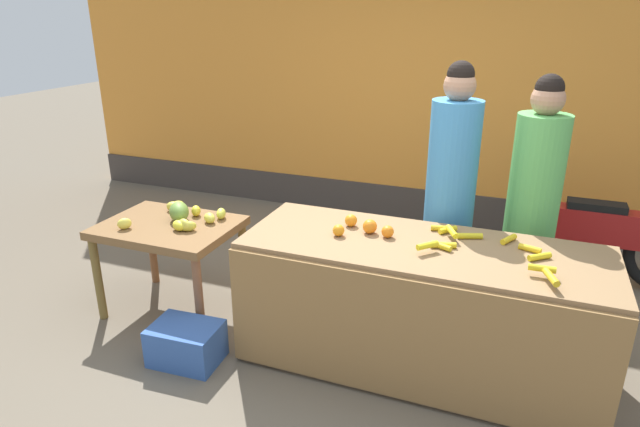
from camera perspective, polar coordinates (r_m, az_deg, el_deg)
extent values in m
plane|color=#665B4C|center=(3.83, 2.16, -13.64)|extent=(24.00, 24.00, 0.00)
cube|color=orange|center=(5.75, 11.36, 14.53)|extent=(8.31, 0.20, 3.16)
cube|color=#3F3833|center=(5.95, 10.22, 0.91)|extent=(8.31, 0.04, 0.36)
cube|color=olive|center=(3.50, 10.38, -9.53)|extent=(2.19, 0.80, 0.84)
cube|color=olive|center=(3.16, 8.83, -13.11)|extent=(2.19, 0.03, 0.78)
cube|color=brown|center=(4.09, -15.66, -1.44)|extent=(0.96, 0.72, 0.06)
cylinder|color=brown|center=(4.29, -22.32, -6.41)|extent=(0.06, 0.06, 0.64)
cylinder|color=brown|center=(3.78, -12.61, -8.96)|extent=(0.06, 0.06, 0.64)
cylinder|color=brown|center=(4.70, -17.27, -3.35)|extent=(0.06, 0.06, 0.64)
cylinder|color=brown|center=(4.25, -8.03, -5.20)|extent=(0.06, 0.06, 0.64)
cylinder|color=yellow|center=(3.31, 22.11, -4.23)|extent=(0.13, 0.12, 0.04)
cylinder|color=gold|center=(3.54, 12.65, -1.52)|extent=(0.14, 0.07, 0.04)
cylinder|color=yellow|center=(3.29, 12.84, -3.28)|extent=(0.15, 0.08, 0.04)
cylinder|color=gold|center=(3.46, 15.49, -2.29)|extent=(0.16, 0.09, 0.04)
cylinder|color=yellow|center=(3.49, 19.24, -2.58)|extent=(0.09, 0.14, 0.04)
cylinder|color=gold|center=(3.40, 21.22, -3.46)|extent=(0.13, 0.07, 0.04)
cylinder|color=gold|center=(3.28, 12.68, -3.38)|extent=(0.13, 0.08, 0.04)
cylinder|color=yellow|center=(3.52, 13.30, -1.69)|extent=(0.11, 0.12, 0.04)
cylinder|color=yellow|center=(3.19, 11.24, -3.32)|extent=(0.12, 0.13, 0.04)
cylinder|color=yellow|center=(3.42, 13.72, -1.87)|extent=(0.10, 0.15, 0.04)
cylinder|color=yellow|center=(3.09, 22.33, -5.38)|extent=(0.14, 0.04, 0.04)
cylinder|color=gold|center=(3.01, 23.15, -6.20)|extent=(0.09, 0.15, 0.04)
sphere|color=orange|center=(3.53, 3.28, -0.74)|extent=(0.08, 0.08, 0.08)
sphere|color=orange|center=(3.37, 1.96, -1.79)|extent=(0.07, 0.07, 0.07)
sphere|color=orange|center=(3.38, 7.14, -1.90)|extent=(0.08, 0.08, 0.08)
sphere|color=orange|center=(3.42, 5.27, -1.37)|extent=(0.09, 0.09, 0.09)
ellipsoid|color=gold|center=(3.90, -13.68, -1.31)|extent=(0.13, 0.12, 0.07)
ellipsoid|color=yellow|center=(4.32, -14.78, 0.80)|extent=(0.11, 0.14, 0.07)
ellipsoid|color=#EAD64A|center=(4.07, -19.89, -1.01)|extent=(0.11, 0.12, 0.08)
ellipsoid|color=#D5DA44|center=(4.08, -10.37, -0.01)|extent=(0.11, 0.14, 0.08)
ellipsoid|color=yellow|center=(3.93, -14.62, -1.23)|extent=(0.14, 0.13, 0.07)
ellipsoid|color=yellow|center=(4.17, -12.92, 0.28)|extent=(0.11, 0.12, 0.08)
ellipsoid|color=#E0DA49|center=(4.02, -11.55, -0.46)|extent=(0.13, 0.13, 0.07)
ellipsoid|color=#DBD048|center=(3.91, -14.08, -1.15)|extent=(0.13, 0.11, 0.09)
ellipsoid|color=gold|center=(4.31, -15.19, 0.72)|extent=(0.11, 0.09, 0.08)
ellipsoid|color=olive|center=(4.10, -14.62, 0.19)|extent=(0.25, 0.26, 0.14)
cylinder|color=#33333D|center=(4.09, 12.83, -5.96)|extent=(0.29, 0.29, 0.72)
cylinder|color=#3F8CCC|center=(3.81, 13.79, 4.92)|extent=(0.34, 0.34, 0.88)
sphere|color=tan|center=(3.70, 14.50, 12.93)|extent=(0.21, 0.21, 0.21)
sphere|color=black|center=(3.69, 14.60, 13.97)|extent=(0.18, 0.18, 0.18)
cylinder|color=#33333D|center=(4.14, 20.41, -6.75)|extent=(0.29, 0.29, 0.69)
cylinder|color=#59B259|center=(3.86, 21.82, 3.47)|extent=(0.34, 0.34, 0.85)
sphere|color=tan|center=(3.75, 22.88, 11.03)|extent=(0.21, 0.21, 0.21)
sphere|color=black|center=(3.74, 23.03, 12.06)|extent=(0.18, 0.18, 0.18)
torus|color=black|center=(5.00, 22.23, -2.48)|extent=(0.65, 0.09, 0.65)
cube|color=#A51919|center=(4.98, 27.93, -1.25)|extent=(0.80, 0.18, 0.28)
cube|color=black|center=(4.92, 27.10, 0.63)|extent=(0.44, 0.16, 0.08)
cube|color=#3359A5|center=(3.72, -13.89, -13.13)|extent=(0.46, 0.35, 0.26)
ellipsoid|color=tan|center=(4.40, -2.54, -4.58)|extent=(0.30, 0.36, 0.57)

